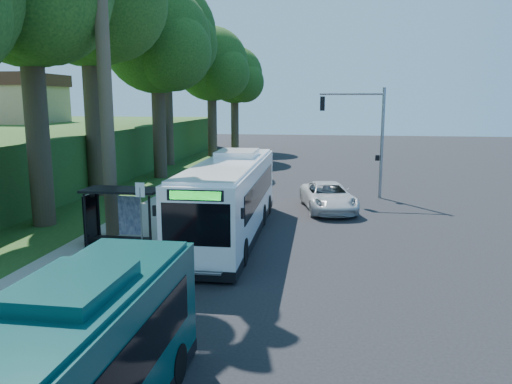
# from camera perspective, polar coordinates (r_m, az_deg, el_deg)

# --- Properties ---
(ground) EXTENTS (140.00, 140.00, 0.00)m
(ground) POSITION_cam_1_polar(r_m,az_deg,el_deg) (23.34, 4.32, -4.99)
(ground) COLOR black
(ground) RESTS_ON ground
(sidewalk) EXTENTS (4.50, 70.00, 0.12)m
(sidewalk) POSITION_cam_1_polar(r_m,az_deg,el_deg) (24.91, -12.71, -4.09)
(sidewalk) COLOR gray
(sidewalk) RESTS_ON ground
(red_curb) EXTENTS (0.25, 30.00, 0.13)m
(red_curb) POSITION_cam_1_polar(r_m,az_deg,el_deg) (20.53, -10.72, -7.12)
(red_curb) COLOR maroon
(red_curb) RESTS_ON ground
(grass_verge) EXTENTS (8.00, 70.00, 0.06)m
(grass_verge) POSITION_cam_1_polar(r_m,az_deg,el_deg) (31.70, -19.08, -1.37)
(grass_verge) COLOR #234719
(grass_verge) RESTS_ON ground
(bus_shelter) EXTENTS (3.20, 1.51, 2.55)m
(bus_shelter) POSITION_cam_1_polar(r_m,az_deg,el_deg) (21.94, -15.46, -1.48)
(bus_shelter) COLOR black
(bus_shelter) RESTS_ON ground
(stop_sign_pole) EXTENTS (0.35, 0.06, 3.17)m
(stop_sign_pole) POSITION_cam_1_polar(r_m,az_deg,el_deg) (19.24, -13.02, -2.17)
(stop_sign_pole) COLOR gray
(stop_sign_pole) RESTS_ON ground
(traffic_signal_pole) EXTENTS (4.10, 0.30, 7.00)m
(traffic_signal_pole) POSITION_cam_1_polar(r_m,az_deg,el_deg) (32.57, 12.47, 7.06)
(traffic_signal_pole) COLOR gray
(traffic_signal_pole) RESTS_ON ground
(tree_2) EXTENTS (8.82, 8.40, 15.12)m
(tree_2) POSITION_cam_1_polar(r_m,az_deg,el_deg) (40.96, -11.19, 16.22)
(tree_2) COLOR #382B1E
(tree_2) RESTS_ON ground
(tree_3) EXTENTS (10.08, 9.60, 17.28)m
(tree_3) POSITION_cam_1_polar(r_m,az_deg,el_deg) (49.29, -10.27, 16.99)
(tree_3) COLOR #382B1E
(tree_3) RESTS_ON ground
(tree_4) EXTENTS (8.40, 8.00, 14.14)m
(tree_4) POSITION_cam_1_polar(r_m,az_deg,el_deg) (56.08, -5.02, 13.98)
(tree_4) COLOR #382B1E
(tree_4) RESTS_ON ground
(tree_5) EXTENTS (7.35, 7.00, 12.86)m
(tree_5) POSITION_cam_1_polar(r_m,az_deg,el_deg) (63.64, -2.39, 12.89)
(tree_5) COLOR #382B1E
(tree_5) RESTS_ON ground
(white_bus) EXTENTS (2.96, 12.72, 3.78)m
(white_bus) POSITION_cam_1_polar(r_m,az_deg,el_deg) (22.97, -2.95, -0.50)
(white_bus) COLOR white
(white_bus) RESTS_ON ground
(pickup) EXTENTS (3.71, 6.08, 1.58)m
(pickup) POSITION_cam_1_polar(r_m,az_deg,el_deg) (28.75, 8.25, -0.53)
(pickup) COLOR silver
(pickup) RESTS_ON ground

